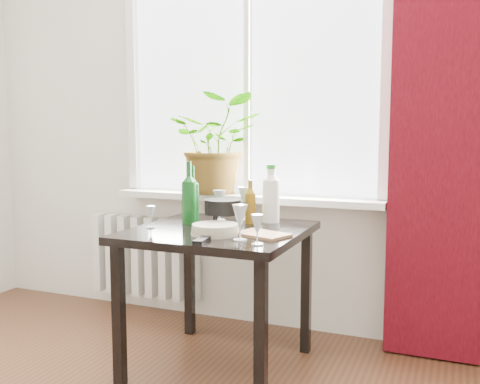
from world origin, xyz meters
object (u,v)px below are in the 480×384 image
at_px(wineglass_front_right, 240,222).
at_px(cutting_board, 262,234).
at_px(plate_stack, 215,229).
at_px(tv_remote, 203,240).
at_px(radiator, 145,256).
at_px(fondue_pot, 223,213).
at_px(wine_bottle_left, 192,194).
at_px(cleaning_bottle, 271,193).
at_px(wine_bottle_right, 189,192).
at_px(table, 219,246).
at_px(wineglass_far_right, 257,229).
at_px(wineglass_front_left, 151,217).
at_px(wineglass_back_left, 219,205).
at_px(wineglass_back_center, 245,203).
at_px(bottle_amber, 250,202).
at_px(potted_plant, 217,144).

bearing_deg(wineglass_front_right, cutting_board, 69.80).
bearing_deg(plate_stack, tv_remote, -84.97).
xyz_separation_m(radiator, cutting_board, (1.12, -0.73, 0.37)).
bearing_deg(fondue_pot, wine_bottle_left, 156.02).
distance_m(cleaning_bottle, wineglass_front_right, 0.53).
bearing_deg(wine_bottle_right, table, -20.72).
relative_size(radiator, wineglass_far_right, 5.83).
bearing_deg(wineglass_front_left, tv_remote, -27.15).
bearing_deg(wineglass_back_left, table, -66.16).
bearing_deg(cleaning_bottle, wine_bottle_right, -153.07).
xyz_separation_m(wineglass_front_right, plate_stack, (-0.16, 0.08, -0.06)).
relative_size(wineglass_back_left, plate_stack, 0.74).
bearing_deg(fondue_pot, wineglass_back_center, 82.49).
distance_m(bottle_amber, cutting_board, 0.37).
bearing_deg(wineglass_back_left, wine_bottle_right, -127.75).
distance_m(wineglass_front_right, plate_stack, 0.19).
height_order(wineglass_back_left, tv_remote, wineglass_back_left).
distance_m(wineglass_back_left, tv_remote, 0.58).
bearing_deg(tv_remote, fondue_pot, 92.14).
bearing_deg(wineglass_front_right, wineglass_back_left, 124.12).
relative_size(wine_bottle_left, wineglass_far_right, 2.28).
bearing_deg(wineglass_front_right, wineglass_far_right, -29.56).
xyz_separation_m(wineglass_front_right, cutting_board, (0.05, 0.14, -0.08)).
relative_size(radiator, cleaning_bottle, 2.45).
bearing_deg(wineglass_front_left, wineglass_far_right, -15.48).
bearing_deg(fondue_pot, wineglass_back_left, 115.55).
bearing_deg(tv_remote, plate_stack, 87.37).
height_order(wine_bottle_left, wineglass_back_left, wine_bottle_left).
xyz_separation_m(potted_plant, plate_stack, (0.34, -0.76, -0.39)).
bearing_deg(wineglass_back_center, cutting_board, -58.43).
bearing_deg(wine_bottle_left, tv_remote, -57.61).
relative_size(bottle_amber, wineglass_front_right, 1.41).
xyz_separation_m(wineglass_back_center, fondue_pot, (-0.02, -0.27, -0.02)).
bearing_deg(bottle_amber, cleaning_bottle, 39.73).
height_order(cleaning_bottle, cutting_board, cleaning_bottle).
distance_m(potted_plant, cleaning_bottle, 0.62).
xyz_separation_m(wineglass_front_left, plate_stack, (0.38, -0.04, -0.03)).
xyz_separation_m(table, bottle_amber, (0.09, 0.21, 0.21)).
bearing_deg(wineglass_back_left, plate_stack, -68.19).
bearing_deg(tv_remote, cleaning_bottle, 71.60).
height_order(radiator, tv_remote, tv_remote).
distance_m(cleaning_bottle, fondue_pot, 0.32).
relative_size(table, wineglass_back_left, 4.88).
height_order(wine_bottle_left, wineglass_front_right, wine_bottle_left).
relative_size(bottle_amber, wineglass_back_center, 1.24).
height_order(potted_plant, wineglass_back_center, potted_plant).
relative_size(wineglass_front_right, wineglass_back_center, 0.88).
bearing_deg(table, cutting_board, -19.82).
distance_m(wineglass_back_center, fondue_pot, 0.27).
bearing_deg(plate_stack, fondue_pot, 103.77).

